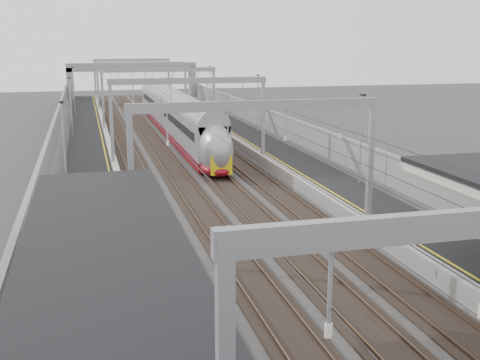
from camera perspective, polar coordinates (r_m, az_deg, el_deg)
platform_left at (r=52.64m, az=-13.91°, el=1.71°), size 4.00×120.00×1.00m
platform_right at (r=55.10m, az=2.96°, el=2.57°), size 4.00×120.00×1.00m
tracks at (r=53.37m, az=-5.27°, el=1.70°), size 11.40×140.00×0.20m
overhead_line at (r=59.05m, az=-6.45°, el=8.73°), size 13.00×140.00×6.60m
canopy_left at (r=11.06m, az=-11.69°, el=-16.21°), size 4.40×30.00×4.24m
overbridge at (r=107.13m, az=-10.19°, el=10.03°), size 22.00×2.20×6.90m
wall_left at (r=52.52m, az=-17.46°, el=2.69°), size 0.30×120.00×3.20m
wall_right at (r=55.95m, az=6.11°, el=3.82°), size 0.30×120.00×3.20m
train at (r=67.19m, az=-6.02°, el=5.74°), size 2.65×48.21×4.19m
signal_green at (r=74.22m, az=-12.09°, el=6.49°), size 0.32×0.32×3.48m
signal_red_near at (r=70.38m, az=-5.02°, el=6.38°), size 0.32×0.32×3.48m
signal_red_far at (r=76.67m, az=-4.15°, el=6.94°), size 0.32×0.32×3.48m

